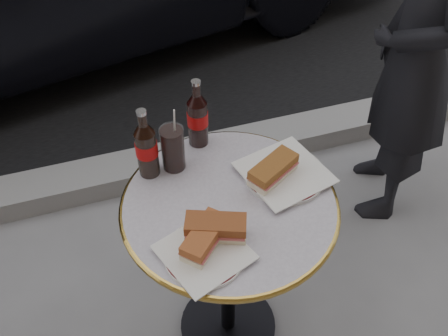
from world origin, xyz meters
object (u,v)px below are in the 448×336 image
object	(u,v)px
plate_right	(284,174)
cola_bottle_left	(146,143)
plate_left	(204,254)
pedestrian	(418,57)
cola_bottle_right	(197,113)
bistro_table	(229,274)
cola_glass	(173,148)

from	to	relation	value
plate_right	cola_bottle_left	size ratio (longest dim) A/B	1.04
plate_right	plate_left	bearing A→B (deg)	-146.81
plate_left	cola_bottle_left	size ratio (longest dim) A/B	0.91
cola_bottle_left	pedestrian	xyz separation A→B (m)	(1.08, 0.26, -0.09)
plate_left	plate_right	world-z (taller)	plate_right
plate_right	pedestrian	size ratio (longest dim) A/B	0.16
cola_bottle_right	pedestrian	xyz separation A→B (m)	(0.91, 0.17, -0.09)
plate_right	cola_bottle_left	distance (m)	0.41
cola_bottle_left	plate_right	bearing A→B (deg)	-20.21
cola_bottle_left	cola_bottle_right	size ratio (longest dim) A/B	1.00
pedestrian	cola_bottle_right	bearing A→B (deg)	-55.91
cola_bottle_right	pedestrian	bearing A→B (deg)	10.83
cola_bottle_right	pedestrian	size ratio (longest dim) A/B	0.15
cola_bottle_left	pedestrian	bearing A→B (deg)	13.40
bistro_table	plate_left	world-z (taller)	plate_left
bistro_table	cola_bottle_right	world-z (taller)	cola_bottle_right
bistro_table	cola_bottle_left	xyz separation A→B (m)	(-0.19, 0.19, 0.48)
bistro_table	cola_glass	world-z (taller)	cola_glass
plate_right	cola_glass	xyz separation A→B (m)	(-0.30, 0.14, 0.07)
cola_bottle_right	plate_right	bearing A→B (deg)	-48.15
cola_bottle_left	cola_glass	world-z (taller)	cola_bottle_left
cola_bottle_left	plate_left	bearing A→B (deg)	-78.28
bistro_table	plate_right	size ratio (longest dim) A/B	3.03
cola_bottle_left	cola_bottle_right	bearing A→B (deg)	25.74
plate_right	pedestrian	distance (m)	0.81
plate_right	cola_bottle_right	xyz separation A→B (m)	(-0.20, 0.22, 0.11)
plate_left	cola_bottle_right	world-z (taller)	cola_bottle_right
plate_left	plate_right	distance (m)	0.36
plate_right	cola_bottle_right	bearing A→B (deg)	131.85
plate_right	cola_glass	bearing A→B (deg)	154.84
cola_bottle_right	cola_glass	xyz separation A→B (m)	(-0.10, -0.08, -0.04)
plate_right	bistro_table	bearing A→B (deg)	-165.64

